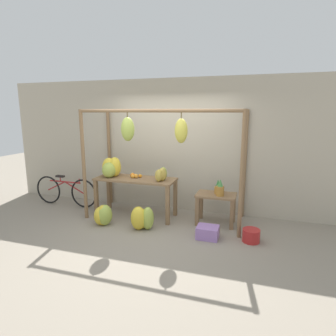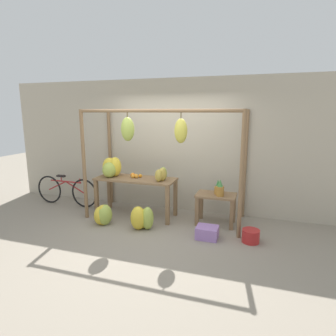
{
  "view_description": "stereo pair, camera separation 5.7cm",
  "coord_description": "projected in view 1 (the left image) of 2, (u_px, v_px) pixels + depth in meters",
  "views": [
    {
      "loc": [
        1.69,
        -4.25,
        2.11
      ],
      "look_at": [
        0.1,
        0.81,
        1.05
      ],
      "focal_mm": 30.0,
      "sensor_mm": 36.0,
      "label": 1
    },
    {
      "loc": [
        1.75,
        -4.23,
        2.11
      ],
      "look_at": [
        0.1,
        0.81,
        1.05
      ],
      "focal_mm": 30.0,
      "sensor_mm": 36.0,
      "label": 2
    }
  ],
  "objects": [
    {
      "name": "ground_plane",
      "position": [
        148.0,
        235.0,
        4.89
      ],
      "size": [
        20.0,
        20.0,
        0.0
      ],
      "primitive_type": "plane",
      "color": "gray"
    },
    {
      "name": "shop_wall_back",
      "position": [
        173.0,
        146.0,
        6.03
      ],
      "size": [
        8.0,
        0.08,
        2.8
      ],
      "color": "#B2A893",
      "rests_on": "ground_plane"
    },
    {
      "name": "stall_awning",
      "position": [
        158.0,
        144.0,
        5.19
      ],
      "size": [
        3.08,
        1.16,
        2.16
      ],
      "color": "brown",
      "rests_on": "ground_plane"
    },
    {
      "name": "display_table_main",
      "position": [
        136.0,
        184.0,
        5.69
      ],
      "size": [
        1.63,
        0.62,
        0.8
      ],
      "color": "brown",
      "rests_on": "ground_plane"
    },
    {
      "name": "display_table_side",
      "position": [
        216.0,
        201.0,
        5.32
      ],
      "size": [
        0.74,
        0.48,
        0.59
      ],
      "color": "brown",
      "rests_on": "ground_plane"
    },
    {
      "name": "banana_pile_on_table",
      "position": [
        111.0,
        168.0,
        5.77
      ],
      "size": [
        0.4,
        0.49,
        0.4
      ],
      "color": "gold",
      "rests_on": "display_table_main"
    },
    {
      "name": "orange_pile",
      "position": [
        135.0,
        176.0,
        5.69
      ],
      "size": [
        0.24,
        0.17,
        0.1
      ],
      "color": "orange",
      "rests_on": "display_table_main"
    },
    {
      "name": "pineapple_cluster",
      "position": [
        219.0,
        188.0,
        5.21
      ],
      "size": [
        0.19,
        0.25,
        0.31
      ],
      "color": "#A3702D",
      "rests_on": "display_table_side"
    },
    {
      "name": "banana_pile_ground_left",
      "position": [
        103.0,
        215.0,
        5.32
      ],
      "size": [
        0.39,
        0.38,
        0.4
      ],
      "color": "#9EB247",
      "rests_on": "ground_plane"
    },
    {
      "name": "banana_pile_ground_right",
      "position": [
        143.0,
        218.0,
        5.11
      ],
      "size": [
        0.48,
        0.43,
        0.44
      ],
      "color": "#9EB247",
      "rests_on": "ground_plane"
    },
    {
      "name": "fruit_crate_white",
      "position": [
        208.0,
        232.0,
        4.77
      ],
      "size": [
        0.37,
        0.3,
        0.2
      ],
      "color": "#9970B7",
      "rests_on": "ground_plane"
    },
    {
      "name": "blue_bucket",
      "position": [
        251.0,
        236.0,
        4.63
      ],
      "size": [
        0.28,
        0.28,
        0.22
      ],
      "color": "#AD2323",
      "rests_on": "ground_plane"
    },
    {
      "name": "parked_bicycle",
      "position": [
        66.0,
        191.0,
        6.39
      ],
      "size": [
        1.62,
        0.08,
        0.7
      ],
      "color": "black",
      "rests_on": "ground_plane"
    },
    {
      "name": "papaya_pile",
      "position": [
        162.0,
        174.0,
        5.42
      ],
      "size": [
        0.25,
        0.36,
        0.26
      ],
      "color": "#B2993D",
      "rests_on": "display_table_main"
    }
  ]
}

